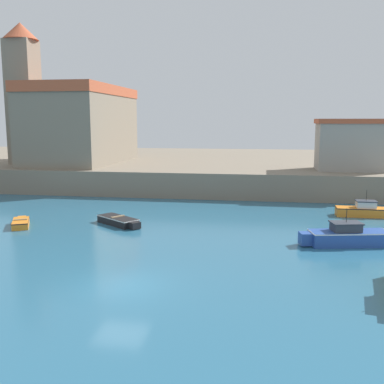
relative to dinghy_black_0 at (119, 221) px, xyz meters
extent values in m
plane|color=#28607F|center=(4.18, -12.51, -0.32)|extent=(200.00, 200.00, 0.00)
cube|color=gray|center=(4.18, 31.93, 1.01)|extent=(120.00, 40.00, 2.66)
cube|color=black|center=(-0.11, 0.08, -0.03)|extent=(3.76, 3.32, 0.58)
cube|color=black|center=(1.61, -1.22, -0.03)|extent=(0.96, 0.98, 0.49)
cube|color=white|center=(-0.11, 0.08, 0.22)|extent=(3.80, 3.35, 0.07)
cube|color=#997F5B|center=(-0.11, 0.08, 0.30)|extent=(0.87, 1.06, 0.08)
cube|color=black|center=(-1.66, 1.26, 0.02)|extent=(0.28, 0.28, 0.36)
cube|color=#284C9E|center=(16.47, -3.14, 0.14)|extent=(5.23, 2.60, 0.92)
cube|color=#284C9E|center=(13.67, -3.73, 0.14)|extent=(0.89, 1.01, 0.78)
cube|color=white|center=(16.47, -3.14, 0.56)|extent=(5.28, 2.62, 0.07)
cube|color=#333842|center=(16.23, -3.19, 0.86)|extent=(1.96, 1.54, 0.51)
cube|color=#2D333D|center=(16.23, -3.19, 1.16)|extent=(2.13, 1.65, 0.08)
cylinder|color=black|center=(16.23, -3.19, 1.65)|extent=(0.04, 0.04, 0.90)
cube|color=orange|center=(19.22, 6.15, 0.06)|extent=(4.34, 1.47, 0.75)
cube|color=black|center=(19.22, 6.15, 0.39)|extent=(4.39, 1.49, 0.07)
cube|color=silver|center=(19.43, 6.15, 0.69)|extent=(1.53, 1.08, 0.52)
cube|color=#2D333D|center=(19.43, 6.15, 0.99)|extent=(1.66, 1.16, 0.08)
cylinder|color=black|center=(19.43, 6.15, 1.48)|extent=(0.04, 0.04, 0.90)
cube|color=orange|center=(-7.12, -1.82, -0.06)|extent=(2.22, 2.90, 0.51)
cube|color=orange|center=(-7.84, -0.39, -0.06)|extent=(0.79, 0.74, 0.43)
cube|color=black|center=(-7.12, -1.82, 0.15)|extent=(2.24, 2.93, 0.07)
cube|color=#997F5B|center=(-7.12, -1.82, 0.23)|extent=(0.95, 0.61, 0.08)
cube|color=gray|center=(-11.82, 21.84, 6.50)|extent=(9.21, 17.65, 8.31)
cube|color=#B25133|center=(-11.82, 21.84, 11.25)|extent=(9.39, 18.00, 1.20)
cube|color=gray|center=(-18.05, 19.20, 9.72)|extent=(3.24, 3.24, 14.76)
cone|color=#B25133|center=(-18.05, 19.20, 18.10)|extent=(4.21, 4.21, 2.00)
cube|color=gray|center=(20.18, 17.68, 4.82)|extent=(7.23, 4.67, 4.96)
cube|color=#B25133|center=(20.18, 17.68, 7.55)|extent=(7.60, 4.91, 0.50)
camera|label=1|loc=(10.91, -32.44, 7.64)|focal=42.00mm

